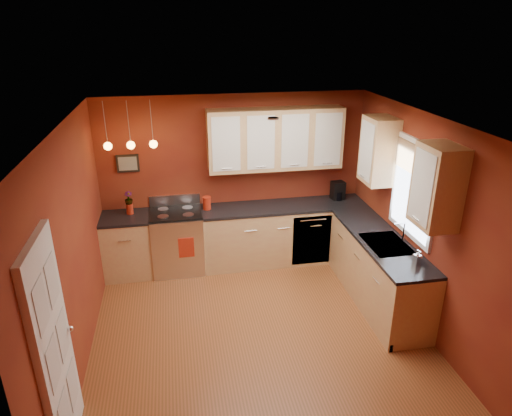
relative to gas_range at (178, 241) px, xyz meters
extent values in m
plane|color=brown|center=(0.92, -1.80, -0.48)|extent=(4.20, 4.20, 0.00)
cube|color=beige|center=(0.92, -1.80, 2.12)|extent=(4.00, 4.20, 0.02)
cube|color=maroon|center=(0.92, 0.30, 0.82)|extent=(4.00, 0.02, 2.60)
cube|color=maroon|center=(0.92, -3.90, 0.82)|extent=(4.00, 0.02, 2.60)
cube|color=maroon|center=(-1.08, -1.80, 0.82)|extent=(0.02, 4.20, 2.60)
cube|color=maroon|center=(2.92, -1.80, 0.82)|extent=(0.02, 4.20, 2.60)
cube|color=tan|center=(-0.73, 0.00, -0.03)|extent=(0.70, 0.60, 0.90)
cube|color=tan|center=(1.65, 0.00, -0.03)|extent=(2.54, 0.60, 0.90)
cube|color=tan|center=(2.62, -1.35, -0.03)|extent=(0.60, 2.10, 0.90)
cube|color=black|center=(-0.73, 0.00, 0.44)|extent=(0.70, 0.62, 0.04)
cube|color=black|center=(1.65, 0.00, 0.44)|extent=(2.54, 0.62, 0.04)
cube|color=black|center=(2.62, -1.35, 0.44)|extent=(0.62, 2.10, 0.04)
cube|color=silver|center=(0.00, 0.00, -0.02)|extent=(0.76, 0.64, 0.92)
cube|color=black|center=(0.00, -0.30, 0.00)|extent=(0.55, 0.02, 0.32)
cylinder|color=silver|center=(0.00, -0.31, 0.24)|extent=(0.60, 0.02, 0.02)
cube|color=black|center=(0.00, 0.00, 0.45)|extent=(0.76, 0.60, 0.03)
cylinder|color=gray|center=(-0.18, -0.14, 0.47)|extent=(0.16, 0.16, 0.01)
cylinder|color=gray|center=(0.18, -0.14, 0.47)|extent=(0.16, 0.16, 0.01)
cylinder|color=gray|center=(-0.18, 0.14, 0.47)|extent=(0.16, 0.16, 0.01)
cylinder|color=gray|center=(0.18, 0.14, 0.47)|extent=(0.16, 0.16, 0.01)
cube|color=silver|center=(0.00, 0.30, 0.55)|extent=(0.76, 0.04, 0.16)
cube|color=silver|center=(2.02, -0.29, -0.03)|extent=(0.60, 0.02, 0.80)
cube|color=gray|center=(2.62, -1.50, 0.43)|extent=(0.50, 0.70, 0.05)
cube|color=black|center=(2.62, -1.33, 0.42)|extent=(0.42, 0.30, 0.02)
cube|color=black|center=(2.62, -1.67, 0.42)|extent=(0.42, 0.30, 0.02)
cylinder|color=white|center=(2.84, -1.50, 0.60)|extent=(0.02, 0.02, 0.28)
cylinder|color=white|center=(2.77, -1.50, 0.73)|extent=(0.16, 0.02, 0.02)
cube|color=white|center=(2.90, -1.50, 1.17)|extent=(0.04, 1.02, 1.22)
cube|color=white|center=(2.89, -1.50, 1.17)|extent=(0.01, 0.90, 1.10)
cube|color=#A77F53|center=(2.87, -1.50, 1.54)|extent=(0.02, 0.96, 0.36)
cube|color=white|center=(-1.05, -3.00, 0.54)|extent=(0.06, 0.82, 2.05)
cube|color=silver|center=(-1.02, -3.18, 1.12)|extent=(0.00, 0.28, 0.40)
cube|color=silver|center=(-1.02, -2.82, 1.12)|extent=(0.00, 0.28, 0.40)
cube|color=silver|center=(-1.02, -3.18, 0.57)|extent=(0.00, 0.28, 0.40)
cube|color=silver|center=(-1.02, -2.82, 0.57)|extent=(0.00, 0.28, 0.40)
cube|color=silver|center=(-1.02, -3.18, 0.02)|extent=(0.00, 0.28, 0.40)
cube|color=silver|center=(-1.02, -2.82, 0.02)|extent=(0.00, 0.28, 0.40)
sphere|color=white|center=(-0.99, -2.67, 0.52)|extent=(0.06, 0.06, 0.06)
cube|color=tan|center=(1.52, 0.12, 1.47)|extent=(2.00, 0.35, 0.90)
cube|color=tan|center=(2.75, -1.48, 1.47)|extent=(0.35, 1.95, 0.90)
cube|color=black|center=(-0.63, 0.28, 1.17)|extent=(0.32, 0.03, 0.26)
cylinder|color=gray|center=(-0.83, -0.05, 1.82)|extent=(0.01, 0.01, 0.60)
sphere|color=#FFA53F|center=(-0.83, -0.05, 1.52)|extent=(0.11, 0.11, 0.11)
cylinder|color=gray|center=(-0.53, -0.05, 1.82)|extent=(0.01, 0.01, 0.60)
sphere|color=#FFA53F|center=(-0.53, -0.05, 1.52)|extent=(0.11, 0.11, 0.11)
cylinder|color=gray|center=(-0.23, -0.05, 1.82)|extent=(0.01, 0.01, 0.60)
sphere|color=#FFA53F|center=(-0.23, -0.05, 1.52)|extent=(0.11, 0.11, 0.11)
cylinder|color=#A52411|center=(0.47, 0.06, 0.55)|extent=(0.12, 0.12, 0.18)
cylinder|color=#A52411|center=(0.47, 0.06, 0.65)|extent=(0.13, 0.13, 0.02)
cylinder|color=#A52411|center=(-0.66, 0.08, 0.54)|extent=(0.10, 0.10, 0.16)
imported|color=#A52411|center=(-0.66, 0.08, 0.70)|extent=(0.12, 0.12, 0.21)
cube|color=black|center=(2.54, 0.12, 0.60)|extent=(0.22, 0.19, 0.28)
cylinder|color=black|center=(2.54, 0.06, 0.52)|extent=(0.12, 0.12, 0.13)
imported|color=white|center=(2.73, -2.05, 0.55)|extent=(0.10, 0.10, 0.18)
cube|color=#A52411|center=(0.12, -0.33, 0.04)|extent=(0.22, 0.02, 0.31)
camera|label=1|loc=(0.05, -6.30, 3.09)|focal=32.00mm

